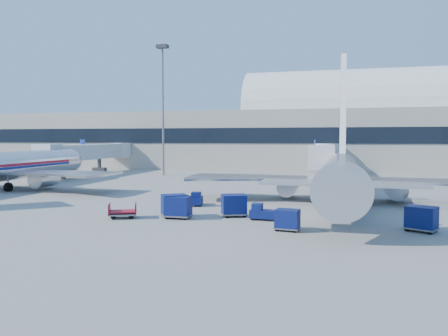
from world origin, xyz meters
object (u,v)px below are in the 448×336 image
(cart_train_c, at_px, (175,205))
(cart_solo_far, at_px, (421,218))
(airliner_main, at_px, (341,174))
(tug_left, at_px, (197,199))
(mast_west, at_px, (163,90))
(barrier_near, at_px, (430,205))
(cart_train_b, at_px, (178,207))
(cart_open_red, at_px, (123,213))
(cart_train_a, at_px, (234,205))
(jetbridge_mid, at_px, (93,152))
(cart_solo_near, at_px, (288,219))
(tug_right, at_px, (334,206))
(tug_lead, at_px, (262,212))
(jetbridge_near, at_px, (325,154))

(cart_train_c, relative_size, cart_solo_far, 1.07)
(airliner_main, bearing_deg, cart_train_c, -138.30)
(tug_left, bearing_deg, mast_west, 16.26)
(mast_west, bearing_deg, barrier_near, -36.38)
(cart_train_b, relative_size, cart_open_red, 0.79)
(tug_left, distance_m, cart_train_a, 6.87)
(jetbridge_mid, height_order, cart_train_a, jetbridge_mid)
(cart_solo_near, distance_m, cart_solo_far, 9.41)
(airliner_main, height_order, tug_left, airliner_main)
(tug_left, relative_size, cart_open_red, 0.85)
(cart_train_b, bearing_deg, cart_train_a, 23.80)
(mast_west, height_order, cart_train_a, mast_west)
(tug_right, bearing_deg, airliner_main, 111.24)
(tug_lead, distance_m, tug_left, 9.36)
(jetbridge_near, height_order, cart_train_b, jetbridge_near)
(jetbridge_near, bearing_deg, cart_open_red, -110.57)
(mast_west, bearing_deg, cart_train_c, -66.04)
(airliner_main, distance_m, mast_west, 41.12)
(mast_west, height_order, cart_solo_near, mast_west)
(tug_left, height_order, cart_open_red, tug_left)
(mast_west, bearing_deg, airliner_main, -40.36)
(airliner_main, xyz_separation_m, jetbridge_mid, (-44.40, 26.30, 1.00))
(tug_left, relative_size, cart_solo_far, 0.91)
(cart_train_c, distance_m, cart_solo_far, 18.91)
(cart_solo_near, bearing_deg, airliner_main, 82.65)
(cart_train_a, relative_size, cart_train_c, 0.95)
(tug_lead, relative_size, tug_left, 0.91)
(cart_train_a, distance_m, cart_train_c, 4.96)
(barrier_near, bearing_deg, cart_open_red, -156.64)
(jetbridge_mid, bearing_deg, cart_solo_near, -45.29)
(airliner_main, height_order, tug_lead, airliner_main)
(jetbridge_near, relative_size, barrier_near, 9.17)
(airliner_main, bearing_deg, tug_right, -94.56)
(barrier_near, relative_size, cart_train_c, 1.12)
(mast_west, xyz_separation_m, barrier_near, (38.00, -28.00, -14.34))
(mast_west, relative_size, cart_solo_near, 12.15)
(cart_train_b, bearing_deg, barrier_near, 24.02)
(airliner_main, xyz_separation_m, cart_open_red, (-17.32, -13.44, -2.50))
(cart_train_b, height_order, cart_solo_near, cart_train_b)
(cart_train_c, xyz_separation_m, cart_solo_far, (18.89, -0.82, -0.05))
(jetbridge_mid, bearing_deg, barrier_near, -28.80)
(tug_right, height_order, cart_solo_near, cart_solo_near)
(jetbridge_near, distance_m, cart_solo_near, 41.30)
(airliner_main, height_order, cart_open_red, airliner_main)
(jetbridge_mid, bearing_deg, mast_west, -3.21)
(jetbridge_mid, bearing_deg, cart_train_c, -50.93)
(airliner_main, distance_m, barrier_near, 8.74)
(airliner_main, height_order, mast_west, mast_west)
(tug_right, bearing_deg, barrier_near, 51.77)
(jetbridge_near, bearing_deg, cart_solo_far, -78.54)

